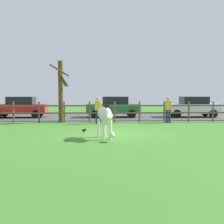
{
  "coord_description": "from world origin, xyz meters",
  "views": [
    {
      "loc": [
        -0.62,
        -13.4,
        1.86
      ],
      "look_at": [
        -0.07,
        0.94,
        0.92
      ],
      "focal_mm": 46.12,
      "sensor_mm": 36.0,
      "label": 1
    }
  ],
  "objects_px": {
    "zebra": "(105,116)",
    "parked_car_red": "(20,107)",
    "bare_tree": "(61,90)",
    "parked_car_white": "(192,107)",
    "crow_on_grass": "(84,130)",
    "visitor_right_of_tree": "(168,108)",
    "parked_car_green": "(114,107)",
    "visitor_left_of_tree": "(98,109)"
  },
  "relations": [
    {
      "from": "parked_car_red",
      "to": "parked_car_green",
      "type": "distance_m",
      "value": 7.02
    },
    {
      "from": "visitor_left_of_tree",
      "to": "parked_car_red",
      "type": "bearing_deg",
      "value": 144.75
    },
    {
      "from": "zebra",
      "to": "visitor_left_of_tree",
      "type": "relative_size",
      "value": 1.15
    },
    {
      "from": "bare_tree",
      "to": "visitor_right_of_tree",
      "type": "bearing_deg",
      "value": -5.74
    },
    {
      "from": "crow_on_grass",
      "to": "parked_car_red",
      "type": "xyz_separation_m",
      "value": [
        -5.26,
        8.25,
        0.72
      ]
    },
    {
      "from": "bare_tree",
      "to": "parked_car_red",
      "type": "distance_m",
      "value": 4.84
    },
    {
      "from": "parked_car_white",
      "to": "zebra",
      "type": "bearing_deg",
      "value": -124.36
    },
    {
      "from": "bare_tree",
      "to": "parked_car_white",
      "type": "bearing_deg",
      "value": 18.06
    },
    {
      "from": "visitor_right_of_tree",
      "to": "bare_tree",
      "type": "bearing_deg",
      "value": 174.26
    },
    {
      "from": "parked_car_white",
      "to": "parked_car_red",
      "type": "distance_m",
      "value": 13.04
    },
    {
      "from": "zebra",
      "to": "visitor_right_of_tree",
      "type": "height_order",
      "value": "visitor_right_of_tree"
    },
    {
      "from": "zebra",
      "to": "visitor_left_of_tree",
      "type": "distance_m",
      "value": 5.84
    },
    {
      "from": "zebra",
      "to": "parked_car_white",
      "type": "xyz_separation_m",
      "value": [
        6.82,
        9.97,
        -0.08
      ]
    },
    {
      "from": "zebra",
      "to": "parked_car_red",
      "type": "bearing_deg",
      "value": 121.91
    },
    {
      "from": "bare_tree",
      "to": "visitor_left_of_tree",
      "type": "xyz_separation_m",
      "value": [
        2.4,
        -1.03,
        -1.15
      ]
    },
    {
      "from": "parked_car_red",
      "to": "parked_car_white",
      "type": "bearing_deg",
      "value": -0.06
    },
    {
      "from": "zebra",
      "to": "parked_car_green",
      "type": "height_order",
      "value": "parked_car_green"
    },
    {
      "from": "bare_tree",
      "to": "parked_car_red",
      "type": "bearing_deg",
      "value": 138.08
    },
    {
      "from": "zebra",
      "to": "visitor_right_of_tree",
      "type": "bearing_deg",
      "value": 56.63
    },
    {
      "from": "crow_on_grass",
      "to": "parked_car_green",
      "type": "xyz_separation_m",
      "value": [
        1.76,
        8.33,
        0.72
      ]
    },
    {
      "from": "bare_tree",
      "to": "crow_on_grass",
      "type": "relative_size",
      "value": 18.29
    },
    {
      "from": "bare_tree",
      "to": "parked_car_white",
      "type": "distance_m",
      "value": 10.12
    },
    {
      "from": "zebra",
      "to": "crow_on_grass",
      "type": "height_order",
      "value": "zebra"
    },
    {
      "from": "parked_car_green",
      "to": "visitor_left_of_tree",
      "type": "relative_size",
      "value": 2.45
    },
    {
      "from": "crow_on_grass",
      "to": "parked_car_white",
      "type": "height_order",
      "value": "parked_car_white"
    },
    {
      "from": "parked_car_white",
      "to": "visitor_right_of_tree",
      "type": "bearing_deg",
      "value": -125.93
    },
    {
      "from": "crow_on_grass",
      "to": "visitor_right_of_tree",
      "type": "height_order",
      "value": "visitor_right_of_tree"
    },
    {
      "from": "zebra",
      "to": "crow_on_grass",
      "type": "distance_m",
      "value": 2.14
    },
    {
      "from": "bare_tree",
      "to": "parked_car_green",
      "type": "xyz_separation_m",
      "value": [
        3.53,
        3.21,
        -1.22
      ]
    },
    {
      "from": "parked_car_red",
      "to": "visitor_right_of_tree",
      "type": "xyz_separation_m",
      "value": [
        10.29,
        -3.81,
        0.06
      ]
    },
    {
      "from": "zebra",
      "to": "parked_car_red",
      "type": "relative_size",
      "value": 0.47
    },
    {
      "from": "bare_tree",
      "to": "crow_on_grass",
      "type": "xyz_separation_m",
      "value": [
        1.77,
        -5.12,
        -1.94
      ]
    },
    {
      "from": "zebra",
      "to": "parked_car_green",
      "type": "relative_size",
      "value": 0.47
    },
    {
      "from": "visitor_right_of_tree",
      "to": "parked_car_white",
      "type": "bearing_deg",
      "value": 54.07
    },
    {
      "from": "crow_on_grass",
      "to": "parked_car_white",
      "type": "xyz_separation_m",
      "value": [
        7.78,
        8.23,
        0.72
      ]
    },
    {
      "from": "parked_car_white",
      "to": "parked_car_red",
      "type": "bearing_deg",
      "value": 179.94
    },
    {
      "from": "crow_on_grass",
      "to": "visitor_left_of_tree",
      "type": "xyz_separation_m",
      "value": [
        0.62,
        4.09,
        0.78
      ]
    },
    {
      "from": "bare_tree",
      "to": "crow_on_grass",
      "type": "bearing_deg",
      "value": -70.87
    },
    {
      "from": "bare_tree",
      "to": "visitor_left_of_tree",
      "type": "bearing_deg",
      "value": -23.2
    },
    {
      "from": "zebra",
      "to": "parked_car_white",
      "type": "relative_size",
      "value": 0.47
    },
    {
      "from": "parked_car_white",
      "to": "visitor_left_of_tree",
      "type": "bearing_deg",
      "value": -149.95
    },
    {
      "from": "parked_car_green",
      "to": "zebra",
      "type": "bearing_deg",
      "value": -94.54
    }
  ]
}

